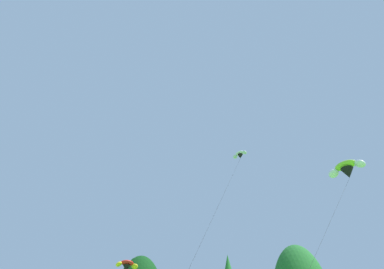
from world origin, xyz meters
name	(u,v)px	position (x,y,z in m)	size (l,w,h in m)	color
parafoil_kite_high_white	(240,155)	(3.38, 43.36, 25.25)	(7.62, 16.86, 24.65)	white
parafoil_kite_mid_lime_white	(347,169)	(13.35, 37.62, 18.89)	(12.46, 14.75, 18.60)	#93D633
parafoil_kite_far_red_yellow	(127,265)	(-9.18, 41.93, 12.24)	(7.14, 15.68, 11.61)	red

